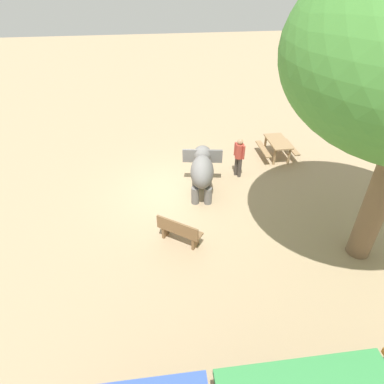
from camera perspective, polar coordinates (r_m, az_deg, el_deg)
The scene contains 5 objects.
ground_plane at distance 12.60m, azimuth -2.76°, elevation -0.08°, with size 60.00×60.00×0.00m, color tan.
elephant at distance 12.08m, azimuth 1.73°, elevation 3.79°, with size 1.48×2.22×1.53m.
person_handler at distance 13.20m, azimuth 7.99°, elevation 6.27°, with size 0.34×0.43×1.62m.
wooden_bench at distance 10.25m, azimuth -2.21°, elevation -6.55°, with size 1.37×1.14×0.88m.
picnic_table_near at distance 15.03m, azimuth 14.32°, elevation 7.75°, with size 1.52×1.53×0.78m.
Camera 1 is at (0.68, 10.21, 7.35)m, focal length 31.44 mm.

